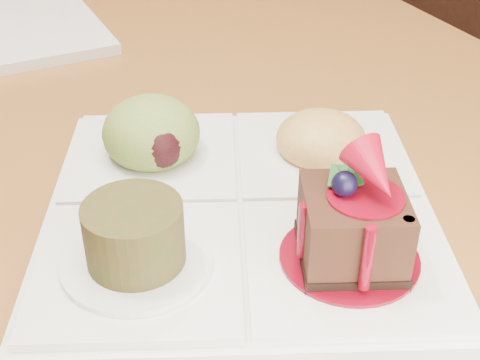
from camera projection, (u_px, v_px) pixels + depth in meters
name	position (u px, v px, depth m)	size (l,w,h in m)	color
ground	(48.00, 320.00, 1.43)	(6.00, 6.00, 0.00)	#553718
chair_right	(381.00, 28.00, 1.37)	(0.54, 0.54, 0.95)	black
sampler_plate	(237.00, 193.00, 0.47)	(0.36, 0.36, 0.10)	silver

